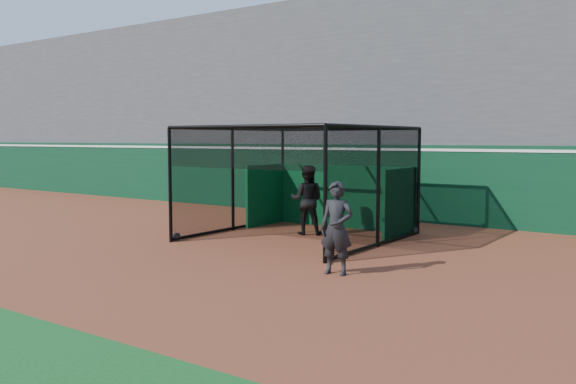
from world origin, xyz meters
The scene contains 6 objects.
ground centered at (0.00, 0.00, 0.00)m, with size 120.00×120.00×0.00m, color brown.
outfield_wall centered at (0.00, 8.50, 1.29)m, with size 50.00×0.50×2.50m.
grandstand centered at (0.00, 12.27, 4.48)m, with size 50.00×7.85×8.95m.
batting_cage centered at (-0.06, 3.53, 1.49)m, with size 4.83×5.12×2.99m.
batter centered at (-0.22, 4.14, 0.98)m, with size 0.95×0.74×1.96m, color black.
on_deck_player centered at (3.08, 0.20, 0.93)m, with size 0.74×0.54×1.87m.
Camera 1 is at (9.18, -10.14, 2.70)m, focal length 38.00 mm.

